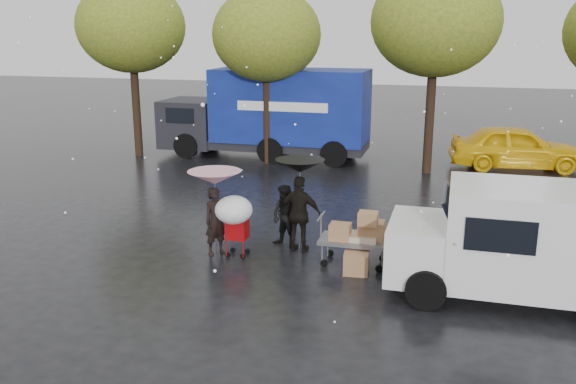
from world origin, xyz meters
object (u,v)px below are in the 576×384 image
(white_van, at_px, (530,242))
(blue_truck, at_px, (270,113))
(vendor_cart, at_px, (358,233))
(person_black, at_px, (300,214))
(yellow_taxi, at_px, (516,147))
(person_pink, at_px, (216,221))
(shopping_cart, at_px, (234,213))

(white_van, xyz_separation_m, blue_truck, (-8.63, 11.47, 0.60))
(vendor_cart, xyz_separation_m, blue_truck, (-5.26, 10.61, 1.03))
(vendor_cart, bearing_deg, person_black, 161.81)
(yellow_taxi, bearing_deg, person_pink, 140.11)
(vendor_cart, relative_size, shopping_cart, 1.04)
(person_black, height_order, yellow_taxi, person_black)
(yellow_taxi, bearing_deg, blue_truck, 85.65)
(person_black, xyz_separation_m, shopping_cart, (-1.29, -0.82, 0.16))
(blue_truck, bearing_deg, shopping_cart, -76.98)
(white_van, relative_size, yellow_taxi, 1.04)
(vendor_cart, distance_m, white_van, 3.51)
(white_van, height_order, yellow_taxi, white_van)
(shopping_cart, xyz_separation_m, blue_truck, (-2.54, 10.96, 0.69))
(vendor_cart, bearing_deg, yellow_taxi, 69.65)
(person_pink, bearing_deg, white_van, -58.82)
(vendor_cart, bearing_deg, blue_truck, 116.36)
(shopping_cart, relative_size, blue_truck, 0.18)
(person_black, bearing_deg, person_pink, 23.21)
(person_pink, relative_size, shopping_cart, 1.07)
(yellow_taxi, bearing_deg, vendor_cart, 152.99)
(vendor_cart, distance_m, yellow_taxi, 11.72)
(vendor_cart, relative_size, yellow_taxi, 0.32)
(person_black, distance_m, blue_truck, 10.87)
(person_pink, xyz_separation_m, vendor_cart, (3.24, 0.18, -0.06))
(person_pink, relative_size, blue_truck, 0.19)
(person_black, xyz_separation_m, blue_truck, (-3.82, 10.14, 0.86))
(person_black, bearing_deg, shopping_cart, 35.88)
(person_black, bearing_deg, vendor_cart, 165.22)
(white_van, height_order, blue_truck, blue_truck)
(shopping_cart, height_order, yellow_taxi, yellow_taxi)
(vendor_cart, xyz_separation_m, white_van, (3.37, -0.86, 0.43))
(person_pink, distance_m, vendor_cart, 3.24)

